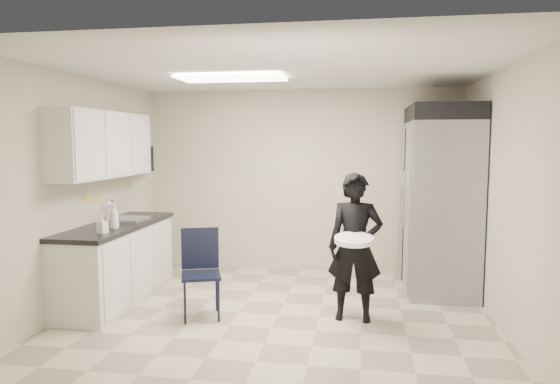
% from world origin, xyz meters
% --- Properties ---
extents(floor, '(4.50, 4.50, 0.00)m').
position_xyz_m(floor, '(0.00, 0.00, 0.00)').
color(floor, '#BEB395').
rests_on(floor, ground).
extents(ceiling, '(4.50, 4.50, 0.00)m').
position_xyz_m(ceiling, '(0.00, 0.00, 2.60)').
color(ceiling, silver).
rests_on(ceiling, back_wall).
extents(back_wall, '(4.50, 0.00, 4.50)m').
position_xyz_m(back_wall, '(0.00, 2.00, 1.30)').
color(back_wall, '#BCAF9B').
rests_on(back_wall, floor).
extents(left_wall, '(0.00, 4.00, 4.00)m').
position_xyz_m(left_wall, '(-2.25, 0.00, 1.30)').
color(left_wall, '#BCAF9B').
rests_on(left_wall, floor).
extents(right_wall, '(0.00, 4.00, 4.00)m').
position_xyz_m(right_wall, '(2.25, 0.00, 1.30)').
color(right_wall, '#BCAF9B').
rests_on(right_wall, floor).
extents(ceiling_panel, '(1.20, 0.60, 0.02)m').
position_xyz_m(ceiling_panel, '(-0.60, 0.40, 2.57)').
color(ceiling_panel, white).
rests_on(ceiling_panel, ceiling).
extents(lower_counter, '(0.60, 1.90, 0.86)m').
position_xyz_m(lower_counter, '(-1.95, 0.20, 0.43)').
color(lower_counter, silver).
rests_on(lower_counter, floor).
extents(countertop, '(0.64, 1.95, 0.05)m').
position_xyz_m(countertop, '(-1.95, 0.20, 0.89)').
color(countertop, black).
rests_on(countertop, lower_counter).
extents(sink, '(0.42, 0.40, 0.14)m').
position_xyz_m(sink, '(-1.93, 0.45, 0.87)').
color(sink, gray).
rests_on(sink, countertop).
extents(faucet, '(0.02, 0.02, 0.24)m').
position_xyz_m(faucet, '(-2.13, 0.45, 1.02)').
color(faucet, silver).
rests_on(faucet, countertop).
extents(upper_cabinets, '(0.35, 1.80, 0.75)m').
position_xyz_m(upper_cabinets, '(-2.08, 0.20, 1.83)').
color(upper_cabinets, silver).
rests_on(upper_cabinets, left_wall).
extents(towel_dispenser, '(0.22, 0.30, 0.35)m').
position_xyz_m(towel_dispenser, '(-2.14, 1.35, 1.62)').
color(towel_dispenser, black).
rests_on(towel_dispenser, left_wall).
extents(notice_sticker_left, '(0.00, 0.12, 0.07)m').
position_xyz_m(notice_sticker_left, '(-2.24, 0.10, 1.22)').
color(notice_sticker_left, yellow).
rests_on(notice_sticker_left, left_wall).
extents(notice_sticker_right, '(0.00, 0.12, 0.07)m').
position_xyz_m(notice_sticker_right, '(-2.24, 0.30, 1.18)').
color(notice_sticker_right, yellow).
rests_on(notice_sticker_right, left_wall).
extents(commercial_fridge, '(0.80, 1.35, 2.10)m').
position_xyz_m(commercial_fridge, '(1.83, 1.27, 1.05)').
color(commercial_fridge, gray).
rests_on(commercial_fridge, floor).
extents(fridge_compressor, '(0.80, 1.35, 0.20)m').
position_xyz_m(fridge_compressor, '(1.83, 1.27, 2.20)').
color(fridge_compressor, black).
rests_on(fridge_compressor, commercial_fridge).
extents(folding_chair, '(0.52, 0.52, 0.91)m').
position_xyz_m(folding_chair, '(-0.79, -0.21, 0.45)').
color(folding_chair, black).
rests_on(folding_chair, floor).
extents(man_tuxedo, '(0.58, 0.40, 1.54)m').
position_xyz_m(man_tuxedo, '(0.81, -0.00, 0.77)').
color(man_tuxedo, black).
rests_on(man_tuxedo, floor).
extents(bucket_lid, '(0.40, 0.40, 0.05)m').
position_xyz_m(bucket_lid, '(0.80, -0.25, 0.90)').
color(bucket_lid, silver).
rests_on(bucket_lid, man_tuxedo).
extents(soap_bottle_a, '(0.14, 0.14, 0.26)m').
position_xyz_m(soap_bottle_a, '(-1.80, -0.12, 1.04)').
color(soap_bottle_a, white).
rests_on(soap_bottle_a, countertop).
extents(soap_bottle_b, '(0.11, 0.11, 0.19)m').
position_xyz_m(soap_bottle_b, '(-1.79, -0.40, 1.01)').
color(soap_bottle_b, '#A2A3AD').
rests_on(soap_bottle_b, countertop).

